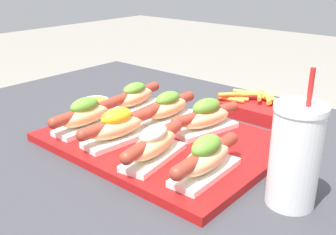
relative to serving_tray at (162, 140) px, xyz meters
The scene contains 11 objects.
serving_tray is the anchor object (origin of this frame).
hot_dog_0 0.19m from the serving_tray, 153.72° to the right, with size 0.06×0.20×0.08m.
hot_dog_1 0.11m from the serving_tray, 124.60° to the right, with size 0.07×0.20×0.08m.
hot_dog_2 0.12m from the serving_tray, 56.98° to the right, with size 0.08×0.20×0.07m.
hot_dog_3 0.20m from the serving_tray, 24.00° to the right, with size 0.07×0.20×0.08m.
hot_dog_4 0.20m from the serving_tray, 153.15° to the left, with size 0.07×0.20×0.07m.
hot_dog_5 0.11m from the serving_tray, 123.64° to the left, with size 0.06×0.20×0.07m.
hot_dog_6 0.11m from the serving_tray, 58.12° to the left, with size 0.09×0.20×0.08m.
sauce_bowl 0.32m from the serving_tray, 168.50° to the left, with size 0.08×0.08×0.02m.
drink_cup 0.33m from the serving_tray, ahead, with size 0.08×0.08×0.24m.
fries_basket 0.30m from the serving_tray, 78.65° to the left, with size 0.18×0.13×0.06m.
Camera 1 is at (0.52, -0.61, 1.09)m, focal length 42.00 mm.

